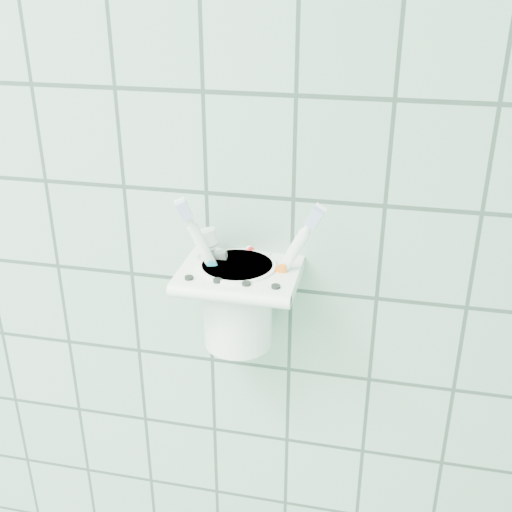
{
  "coord_description": "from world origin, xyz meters",
  "views": [
    {
      "loc": [
        0.83,
        0.52,
        1.62
      ],
      "look_at": [
        0.7,
        1.1,
        1.34
      ],
      "focal_mm": 45.0,
      "sensor_mm": 36.0,
      "label": 1
    }
  ],
  "objects": [
    {
      "name": "toothbrush_pink",
      "position": [
        0.67,
        1.17,
        1.3
      ],
      "size": [
        0.07,
        0.04,
        0.19
      ],
      "rotation": [
        -0.0,
        -0.39,
        0.4
      ],
      "color": "white",
      "rests_on": "cup"
    },
    {
      "name": "cup",
      "position": [
        0.67,
        1.16,
        1.25
      ],
      "size": [
        0.09,
        0.09,
        0.1
      ],
      "color": "white",
      "rests_on": "holder_bracket"
    },
    {
      "name": "toothbrush_blue",
      "position": [
        0.66,
        1.16,
        1.3
      ],
      "size": [
        0.03,
        0.07,
        0.18
      ],
      "rotation": [
        -0.36,
        0.24,
        0.28
      ],
      "color": "white",
      "rests_on": "cup"
    },
    {
      "name": "holder_bracket",
      "position": [
        0.67,
        1.15,
        1.29
      ],
      "size": [
        0.13,
        0.11,
        0.04
      ],
      "color": "white",
      "rests_on": "wall_back"
    },
    {
      "name": "toothbrush_orange",
      "position": [
        0.67,
        1.17,
        1.31
      ],
      "size": [
        0.09,
        0.04,
        0.2
      ],
      "rotation": [
        0.09,
        0.49,
        -0.16
      ],
      "color": "white",
      "rests_on": "cup"
    },
    {
      "name": "toothpaste_tube",
      "position": [
        0.66,
        1.17,
        1.28
      ],
      "size": [
        0.06,
        0.03,
        0.14
      ],
      "rotation": [
        -0.04,
        -0.24,
        0.06
      ],
      "color": "silver",
      "rests_on": "cup"
    }
  ]
}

